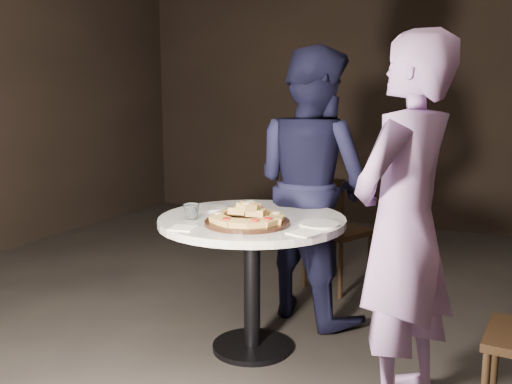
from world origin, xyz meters
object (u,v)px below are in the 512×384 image
at_px(table, 252,242).
at_px(chair_far, 330,224).
at_px(diner_navy, 312,185).
at_px(water_glass, 192,212).
at_px(diner_teal, 404,225).
at_px(serving_board, 247,222).
at_px(focaccia_pile, 248,215).

xyz_separation_m(table, chair_far, (0.07, 1.12, -0.13)).
bearing_deg(table, diner_navy, 80.40).
bearing_deg(water_glass, diner_navy, 65.51).
height_order(water_glass, diner_teal, diner_teal).
bearing_deg(table, serving_board, -72.12).
distance_m(table, diner_navy, 0.69).
xyz_separation_m(focaccia_pile, chair_far, (0.02, 1.28, -0.32)).
bearing_deg(water_glass, serving_board, 4.23).
relative_size(table, water_glass, 14.00).
distance_m(focaccia_pile, diner_navy, 0.80).
relative_size(serving_board, water_glass, 4.93).
height_order(table, water_glass, water_glass).
bearing_deg(chair_far, diner_teal, 142.16).
height_order(chair_far, diner_navy, diner_navy).
xyz_separation_m(serving_board, diner_navy, (0.06, 0.80, 0.08)).
height_order(chair_far, diner_teal, diner_teal).
bearing_deg(focaccia_pile, chair_far, 89.04).
relative_size(focaccia_pile, water_glass, 4.40).
xyz_separation_m(table, serving_board, (0.05, -0.16, 0.15)).
xyz_separation_m(chair_far, diner_navy, (0.03, -0.49, 0.36)).
xyz_separation_m(table, focaccia_pile, (0.05, -0.16, 0.19)).
height_order(serving_board, water_glass, water_glass).
distance_m(serving_board, diner_teal, 0.80).
xyz_separation_m(table, diner_teal, (0.85, -0.20, 0.23)).
distance_m(focaccia_pile, chair_far, 1.32).
relative_size(serving_board, chair_far, 0.51).
distance_m(table, chair_far, 1.13).
height_order(table, focaccia_pile, focaccia_pile).
distance_m(table, water_glass, 0.37).
bearing_deg(diner_navy, table, 104.04).
bearing_deg(water_glass, focaccia_pile, 4.49).
xyz_separation_m(focaccia_pile, water_glass, (-0.32, -0.03, -0.01)).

